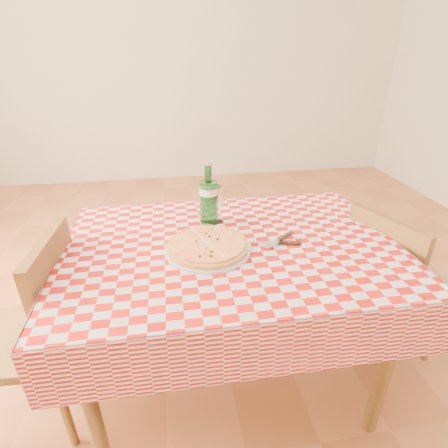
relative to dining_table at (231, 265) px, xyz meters
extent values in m
plane|color=#A25B34|center=(0.00, 0.00, -0.66)|extent=(6.00, 6.00, 0.00)
cube|color=white|center=(0.00, 3.00, 0.74)|extent=(5.00, 0.02, 2.80)
cube|color=brown|center=(0.00, 0.00, 0.07)|extent=(1.20, 0.80, 0.04)
cylinder|color=brown|center=(-0.54, -0.34, -0.30)|extent=(0.06, 0.06, 0.71)
cylinder|color=brown|center=(0.54, -0.34, -0.30)|extent=(0.06, 0.06, 0.71)
cylinder|color=brown|center=(-0.54, 0.34, -0.30)|extent=(0.06, 0.06, 0.71)
cylinder|color=brown|center=(0.54, 0.34, -0.30)|extent=(0.06, 0.06, 0.71)
cube|color=#AE0F0A|center=(0.00, 0.00, 0.09)|extent=(1.30, 0.90, 0.01)
cube|color=brown|center=(0.81, 0.04, -0.26)|extent=(0.48, 0.48, 0.04)
cylinder|color=brown|center=(0.72, -0.16, -0.47)|extent=(0.03, 0.03, 0.38)
cylinder|color=brown|center=(1.02, -0.05, -0.47)|extent=(0.03, 0.03, 0.38)
cylinder|color=brown|center=(0.60, 0.14, -0.47)|extent=(0.03, 0.03, 0.38)
cylinder|color=brown|center=(0.90, 0.25, -0.47)|extent=(0.03, 0.03, 0.38)
cube|color=brown|center=(0.65, -0.02, -0.04)|extent=(0.17, 0.36, 0.41)
cube|color=brown|center=(-0.84, -0.04, -0.24)|extent=(0.41, 0.41, 0.04)
cylinder|color=brown|center=(-0.66, 0.12, -0.46)|extent=(0.03, 0.03, 0.40)
cylinder|color=brown|center=(-0.99, 0.14, -0.46)|extent=(0.03, 0.03, 0.40)
cylinder|color=brown|center=(-0.68, -0.21, -0.46)|extent=(0.03, 0.03, 0.40)
cube|color=brown|center=(-0.66, -0.05, -0.01)|extent=(0.06, 0.39, 0.43)
camera|label=1|loc=(-0.22, -1.17, 0.79)|focal=28.00mm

